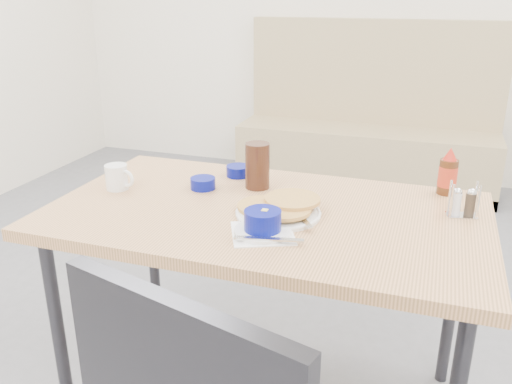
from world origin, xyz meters
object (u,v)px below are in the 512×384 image
(dining_table, at_px, (266,227))
(condiment_caddy, at_px, (463,205))
(pancake_plate, at_px, (279,209))
(coffee_mug, at_px, (117,177))
(creamer_bowl, at_px, (238,171))
(amber_tumbler, at_px, (257,166))
(syrup_bottle, at_px, (448,174))
(grits_setting, at_px, (263,224))
(booth_bench, at_px, (367,139))
(butter_bowl, at_px, (203,183))

(dining_table, distance_m, condiment_caddy, 0.62)
(pancake_plate, bearing_deg, condiment_caddy, 17.72)
(coffee_mug, bearing_deg, creamer_bowl, 37.54)
(coffee_mug, height_order, creamer_bowl, coffee_mug)
(amber_tumbler, height_order, syrup_bottle, syrup_bottle)
(dining_table, relative_size, pancake_plate, 5.14)
(grits_setting, bearing_deg, condiment_caddy, 30.78)
(pancake_plate, xyz_separation_m, creamer_bowl, (-0.26, 0.31, 0.00))
(pancake_plate, relative_size, creamer_bowl, 3.05)
(dining_table, xyz_separation_m, grits_setting, (0.05, -0.18, 0.09))
(booth_bench, height_order, pancake_plate, booth_bench)
(grits_setting, height_order, butter_bowl, grits_setting)
(amber_tumbler, bearing_deg, booth_bench, 87.74)
(dining_table, height_order, syrup_bottle, syrup_bottle)
(grits_setting, bearing_deg, creamer_bowl, 118.39)
(creamer_bowl, bearing_deg, condiment_caddy, -9.63)
(butter_bowl, relative_size, condiment_caddy, 0.81)
(coffee_mug, height_order, butter_bowl, coffee_mug)
(condiment_caddy, bearing_deg, dining_table, -177.17)
(amber_tumbler, bearing_deg, pancake_plate, -55.89)
(booth_bench, relative_size, syrup_bottle, 11.44)
(pancake_plate, xyz_separation_m, grits_setting, (-0.00, -0.15, 0.01))
(grits_setting, relative_size, syrup_bottle, 1.52)
(creamer_bowl, bearing_deg, booth_bench, 84.85)
(dining_table, distance_m, amber_tumbler, 0.25)
(pancake_plate, height_order, creamer_bowl, pancake_plate)
(amber_tumbler, height_order, condiment_caddy, amber_tumbler)
(creamer_bowl, relative_size, syrup_bottle, 0.54)
(condiment_caddy, bearing_deg, grits_setting, -160.24)
(butter_bowl, bearing_deg, creamer_bowl, 67.49)
(dining_table, relative_size, amber_tumbler, 8.54)
(pancake_plate, relative_size, syrup_bottle, 1.64)
(amber_tumbler, relative_size, condiment_caddy, 1.49)
(dining_table, height_order, pancake_plate, pancake_plate)
(dining_table, xyz_separation_m, coffee_mug, (-0.56, 0.01, 0.11))
(creamer_bowl, xyz_separation_m, amber_tumbler, (0.11, -0.10, 0.06))
(creamer_bowl, bearing_deg, syrup_bottle, 4.29)
(grits_setting, height_order, creamer_bowl, grits_setting)
(booth_bench, xyz_separation_m, butter_bowl, (-0.27, -2.42, 0.43))
(syrup_bottle, bearing_deg, dining_table, -148.21)
(syrup_bottle, bearing_deg, pancake_plate, -143.51)
(dining_table, height_order, amber_tumbler, amber_tumbler)
(booth_bench, height_order, creamer_bowl, booth_bench)
(butter_bowl, bearing_deg, booth_bench, 83.56)
(dining_table, distance_m, grits_setting, 0.21)
(amber_tumbler, bearing_deg, syrup_bottle, 13.37)
(pancake_plate, bearing_deg, creamer_bowl, 129.44)
(coffee_mug, relative_size, amber_tumbler, 0.70)
(grits_setting, bearing_deg, coffee_mug, 162.36)
(dining_table, height_order, butter_bowl, butter_bowl)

